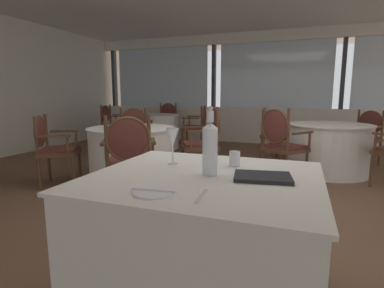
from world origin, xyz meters
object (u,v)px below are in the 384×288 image
dining_chair_0_0 (365,133)px  dining_chair_0_2 (281,140)px  side_plate (153,192)px  dining_chair_1_2 (134,132)px  dining_chair_0_1 (275,131)px  dining_chair_2_3 (167,119)px  dining_chair_1_0 (129,155)px  dining_chair_2_0 (111,122)px  water_bottle (210,147)px  dining_chair_1_1 (206,137)px  water_tumbler (235,158)px  dining_chair_2_1 (134,129)px  menu_book (263,177)px  dining_chair_1_3 (52,144)px  wine_glass (173,138)px  dining_chair_2_2 (198,124)px

dining_chair_0_0 → dining_chair_0_2: (-1.26, -1.65, 0.05)m
side_plate → dining_chair_1_2: 3.76m
dining_chair_0_1 → dining_chair_2_3: bearing=-169.1°
dining_chair_1_0 → dining_chair_2_0: size_ratio=1.04×
water_bottle → dining_chair_0_2: 2.54m
dining_chair_0_1 → dining_chair_1_1: bearing=-79.9°
water_tumbler → dining_chair_1_2: dining_chair_1_2 is taller
water_bottle → dining_chair_1_0: bearing=137.9°
dining_chair_0_1 → dining_chair_2_3: size_ratio=0.94×
dining_chair_0_2 → dining_chair_2_1: dining_chair_0_2 is taller
dining_chair_0_2 → dining_chair_2_1: (-2.67, 0.83, -0.05)m
menu_book → dining_chair_0_0: (1.19, 4.16, -0.21)m
dining_chair_1_3 → dining_chair_2_1: dining_chair_1_3 is taller
dining_chair_2_1 → dining_chair_0_2: bearing=-114.3°
side_plate → dining_chair_0_1: bearing=87.8°
water_tumbler → dining_chair_2_0: (-3.66, 3.96, -0.22)m
dining_chair_0_0 → dining_chair_2_0: dining_chair_2_0 is taller
wine_glass → dining_chair_2_1: (-2.18, 3.19, -0.37)m
side_plate → menu_book: bearing=42.9°
water_bottle → side_plate: bearing=-110.4°
dining_chair_2_0 → dining_chair_0_0: bearing=-7.6°
dining_chair_0_0 → dining_chair_0_2: size_ratio=0.91×
dining_chair_1_3 → dining_chair_2_2: dining_chair_2_2 is taller
dining_chair_1_0 → dining_chair_2_1: dining_chair_1_0 is taller
dining_chair_2_0 → dining_chair_2_2: size_ratio=1.00×
water_tumbler → dining_chair_2_0: bearing=132.7°
dining_chair_0_2 → dining_chair_2_0: size_ratio=1.07×
side_plate → dining_chair_2_3: size_ratio=0.19×
water_tumbler → dining_chair_1_0: size_ratio=0.09×
side_plate → water_tumbler: bearing=70.2°
menu_book → dining_chair_1_2: dining_chair_1_2 is taller
water_tumbler → dining_chair_1_0: 1.49m
dining_chair_0_2 → dining_chair_2_3: dining_chair_0_2 is taller
menu_book → side_plate: bearing=-146.4°
water_bottle → menu_book: bearing=1.6°
side_plate → dining_chair_2_3: dining_chair_2_3 is taller
dining_chair_2_3 → dining_chair_2_1: bearing=0.0°
menu_book → dining_chair_0_1: dining_chair_0_1 is taller
wine_glass → dining_chair_1_0: 1.29m
wine_glass → dining_chair_2_0: 5.23m
dining_chair_1_0 → water_tumbler: bearing=-152.4°
water_bottle → dining_chair_0_2: water_bottle is taller
dining_chair_0_2 → dining_chair_1_1: 0.99m
dining_chair_1_2 → dining_chair_2_2: dining_chair_1_2 is taller
dining_chair_1_2 → dining_chair_1_3: bearing=-44.8°
water_tumbler → menu_book: size_ratio=0.31×
dining_chair_1_1 → wine_glass: bearing=72.6°
dining_chair_0_2 → dining_chair_1_3: 2.94m
dining_chair_1_1 → dining_chair_0_0: bearing=-171.8°
water_tumbler → dining_chair_2_2: dining_chair_2_2 is taller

